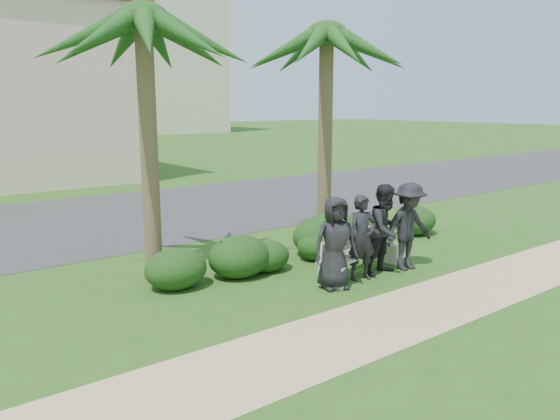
# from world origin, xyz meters

# --- Properties ---
(ground) EXTENTS (160.00, 160.00, 0.00)m
(ground) POSITION_xyz_m (0.00, 0.00, 0.00)
(ground) COLOR #295117
(ground) RESTS_ON ground
(footpath) EXTENTS (30.00, 1.60, 0.01)m
(footpath) POSITION_xyz_m (0.00, -1.80, 0.00)
(footpath) COLOR tan
(footpath) RESTS_ON ground
(asphalt_street) EXTENTS (160.00, 8.00, 0.01)m
(asphalt_street) POSITION_xyz_m (0.00, 8.00, 0.00)
(asphalt_street) COLOR #2D2D30
(asphalt_street) RESTS_ON ground
(stucco_bldg_right) EXTENTS (8.40, 8.40, 7.30)m
(stucco_bldg_right) POSITION_xyz_m (-1.00, 18.00, 3.66)
(stucco_bldg_right) COLOR beige
(stucco_bldg_right) RESTS_ON ground
(hotel_tower) EXTENTS (26.00, 18.00, 37.30)m
(hotel_tower) POSITION_xyz_m (14.00, 55.00, 13.41)
(hotel_tower) COLOR beige
(hotel_tower) RESTS_ON ground
(park_bench) EXTENTS (2.25, 0.97, 0.75)m
(park_bench) POSITION_xyz_m (0.69, 0.06, 0.34)
(park_bench) COLOR #9F9485
(park_bench) RESTS_ON ground
(man_a) EXTENTS (0.91, 0.74, 1.62)m
(man_a) POSITION_xyz_m (-0.27, -0.26, 0.81)
(man_a) COLOR black
(man_a) RESTS_ON ground
(man_b) EXTENTS (0.64, 0.49, 1.56)m
(man_b) POSITION_xyz_m (0.45, -0.20, 0.78)
(man_b) COLOR black
(man_b) RESTS_ON ground
(man_c) EXTENTS (0.88, 0.71, 1.70)m
(man_c) POSITION_xyz_m (1.06, -0.22, 0.85)
(man_c) COLOR black
(man_c) RESTS_ON ground
(man_d) EXTENTS (1.15, 0.73, 1.70)m
(man_d) POSITION_xyz_m (1.60, -0.31, 0.85)
(man_d) COLOR black
(man_d) RESTS_ON ground
(hedge_a) EXTENTS (1.11, 0.92, 0.72)m
(hedge_a) POSITION_xyz_m (-2.44, 1.43, 0.36)
(hedge_a) COLOR black
(hedge_a) RESTS_ON ground
(hedge_b) EXTENTS (1.21, 1.00, 0.79)m
(hedge_b) POSITION_xyz_m (-1.21, 1.31, 0.40)
(hedge_b) COLOR black
(hedge_b) RESTS_ON ground
(hedge_c) EXTENTS (0.93, 0.77, 0.61)m
(hedge_c) POSITION_xyz_m (-0.61, 1.28, 0.30)
(hedge_c) COLOR black
(hedge_c) RESTS_ON ground
(hedge_d) EXTENTS (1.32, 1.09, 0.86)m
(hedge_d) POSITION_xyz_m (0.99, 1.48, 0.43)
(hedge_d) COLOR black
(hedge_d) RESTS_ON ground
(hedge_e) EXTENTS (1.37, 1.13, 0.90)m
(hedge_e) POSITION_xyz_m (1.37, 1.55, 0.45)
(hedge_e) COLOR black
(hedge_e) RESTS_ON ground
(hedge_f) EXTENTS (1.12, 0.92, 0.73)m
(hedge_f) POSITION_xyz_m (4.05, 1.47, 0.36)
(hedge_f) COLOR black
(hedge_f) RESTS_ON ground
(hedge_extra) EXTENTS (0.93, 0.77, 0.61)m
(hedge_extra) POSITION_xyz_m (0.71, 1.28, 0.30)
(hedge_extra) COLOR black
(hedge_extra) RESTS_ON ground
(palm_left) EXTENTS (3.00, 3.00, 5.51)m
(palm_left) POSITION_xyz_m (-2.44, 2.34, 4.54)
(palm_left) COLOR brown
(palm_left) RESTS_ON ground
(palm_right) EXTENTS (3.00, 3.00, 5.57)m
(palm_right) POSITION_xyz_m (1.83, 2.35, 4.61)
(palm_right) COLOR brown
(palm_right) RESTS_ON ground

